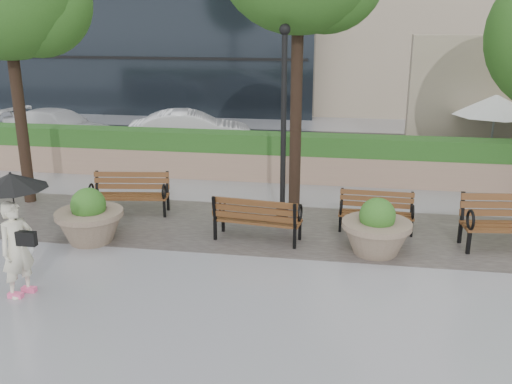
% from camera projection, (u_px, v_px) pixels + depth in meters
% --- Properties ---
extents(ground, '(100.00, 100.00, 0.00)m').
position_uv_depth(ground, '(188.00, 284.00, 10.08)').
color(ground, gray).
rests_on(ground, ground).
extents(cobble_strip, '(28.00, 3.20, 0.01)m').
position_uv_depth(cobble_strip, '(224.00, 225.00, 12.91)').
color(cobble_strip, '#383330').
rests_on(cobble_strip, ground).
extents(hedge_wall, '(24.00, 0.80, 1.35)m').
position_uv_depth(hedge_wall, '(254.00, 156.00, 16.49)').
color(hedge_wall, '#92775E').
rests_on(hedge_wall, ground).
extents(asphalt_street, '(40.00, 7.00, 0.00)m').
position_uv_depth(asphalt_street, '(272.00, 148.00, 20.45)').
color(asphalt_street, black).
rests_on(asphalt_street, ground).
extents(bench_1, '(1.88, 0.96, 0.97)m').
position_uv_depth(bench_1, '(131.00, 202.00, 13.63)').
color(bench_1, brown).
rests_on(bench_1, ground).
extents(bench_2, '(1.88, 0.94, 0.97)m').
position_uv_depth(bench_2, '(257.00, 227.00, 11.99)').
color(bench_2, brown).
rests_on(bench_2, ground).
extents(bench_3, '(1.63, 0.69, 0.86)m').
position_uv_depth(bench_3, '(376.00, 220.00, 12.53)').
color(bench_3, brown).
rests_on(bench_3, ground).
extents(planter_left, '(1.40, 1.40, 1.17)m').
position_uv_depth(planter_left, '(90.00, 221.00, 11.87)').
color(planter_left, '#7F6B56').
rests_on(planter_left, ground).
extents(planter_right, '(1.38, 1.38, 1.15)m').
position_uv_depth(planter_right, '(376.00, 232.00, 11.28)').
color(planter_right, '#7F6B56').
rests_on(planter_right, ground).
extents(lamppost, '(0.28, 0.28, 4.40)m').
position_uv_depth(lamppost, '(283.00, 139.00, 12.61)').
color(lamppost, black).
rests_on(lamppost, ground).
extents(patio_umb_white, '(2.50, 2.50, 2.30)m').
position_uv_depth(patio_umb_white, '(496.00, 106.00, 17.03)').
color(patio_umb_white, black).
rests_on(patio_umb_white, ground).
extents(car_left, '(4.73, 2.71, 1.29)m').
position_uv_depth(car_left, '(60.00, 127.00, 20.88)').
color(car_left, silver).
rests_on(car_left, ground).
extents(car_right, '(4.50, 2.50, 1.41)m').
position_uv_depth(car_right, '(191.00, 131.00, 19.93)').
color(car_right, silver).
rests_on(car_right, ground).
extents(pedestrian, '(1.16, 1.16, 2.13)m').
position_uv_depth(pedestrian, '(15.00, 223.00, 9.36)').
color(pedestrian, beige).
rests_on(pedestrian, ground).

